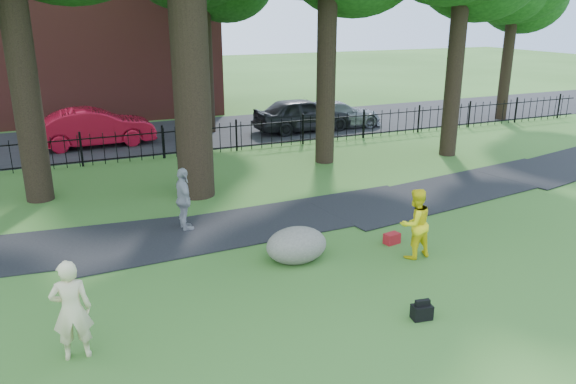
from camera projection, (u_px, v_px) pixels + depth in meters
name	position (u px, v px, depth m)	size (l,w,h in m)	color
ground	(286.00, 294.00, 11.48)	(120.00, 120.00, 0.00)	#315B1F
footpath	(263.00, 223.00, 15.26)	(36.00, 2.60, 0.03)	black
street	(146.00, 138.00, 25.41)	(80.00, 7.00, 0.02)	black
iron_fence	(163.00, 143.00, 21.74)	(44.00, 0.04, 1.20)	black
brick_building	(30.00, 0.00, 28.99)	(18.00, 8.00, 12.00)	brown
woman	(71.00, 310.00, 9.14)	(0.64, 0.42, 1.76)	beige
man	(415.00, 224.00, 12.94)	(0.81, 0.63, 1.67)	yellow
pedestrian	(184.00, 200.00, 14.54)	(0.99, 0.41, 1.69)	#98989C
boulder	(296.00, 243.00, 12.92)	(1.44, 1.09, 0.84)	#6D675B
backpack	(422.00, 312.00, 10.51)	(0.38, 0.24, 0.28)	black
red_bag	(392.00, 238.00, 13.91)	(0.39, 0.24, 0.26)	maroon
red_sedan	(94.00, 127.00, 23.59)	(1.70, 4.87, 1.60)	#B80E25
grey_car	(303.00, 114.00, 26.54)	(1.89, 4.69, 1.60)	black
silver_car	(337.00, 114.00, 27.36)	(1.83, 4.50, 1.30)	gray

